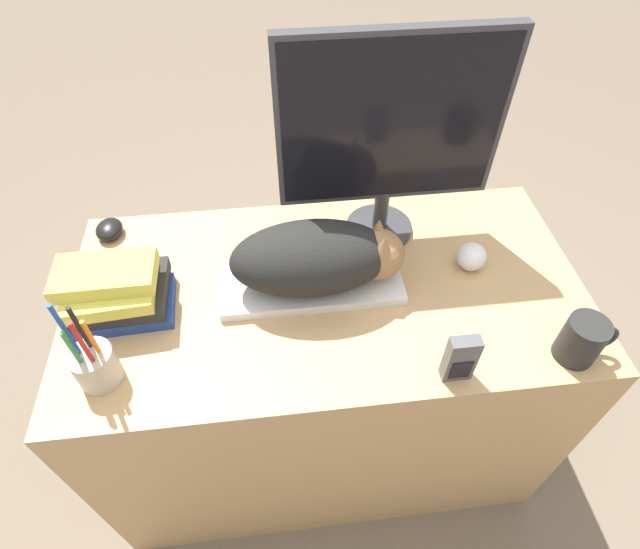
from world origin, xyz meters
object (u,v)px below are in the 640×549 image
(pen_cup, at_px, (95,364))
(baseball, at_px, (472,257))
(phone, at_px, (460,359))
(book_stack, at_px, (116,291))
(computer_mouse, at_px, (109,229))
(coffee_mug, at_px, (583,340))
(cat, at_px, (321,257))
(monitor, at_px, (391,130))
(keyboard, at_px, (312,285))

(pen_cup, relative_size, baseball, 3.36)
(pen_cup, height_order, phone, pen_cup)
(phone, distance_m, book_stack, 0.73)
(computer_mouse, xyz_separation_m, book_stack, (0.07, -0.25, 0.04))
(phone, relative_size, book_stack, 0.52)
(phone, xyz_separation_m, book_stack, (-0.69, 0.25, 0.00))
(coffee_mug, height_order, book_stack, book_stack)
(cat, relative_size, monitor, 0.76)
(monitor, xyz_separation_m, coffee_mug, (0.33, -0.42, -0.24))
(baseball, height_order, phone, phone)
(pen_cup, relative_size, phone, 1.93)
(phone, height_order, book_stack, book_stack)
(computer_mouse, xyz_separation_m, pen_cup, (0.05, -0.43, 0.03))
(baseball, bearing_deg, computer_mouse, 166.17)
(coffee_mug, bearing_deg, book_stack, 166.18)
(computer_mouse, relative_size, coffee_mug, 0.68)
(monitor, bearing_deg, cat, -134.62)
(keyboard, distance_m, phone, 0.37)
(baseball, bearing_deg, pen_cup, -165.61)
(cat, distance_m, pen_cup, 0.50)
(coffee_mug, distance_m, baseball, 0.30)
(computer_mouse, distance_m, baseball, 0.90)
(book_stack, bearing_deg, phone, -20.11)
(baseball, height_order, book_stack, book_stack)
(monitor, distance_m, baseball, 0.36)
(computer_mouse, height_order, baseball, baseball)
(computer_mouse, relative_size, pen_cup, 0.35)
(cat, distance_m, baseball, 0.37)
(pen_cup, distance_m, book_stack, 0.18)
(keyboard, xyz_separation_m, coffee_mug, (0.52, -0.25, 0.04))
(cat, xyz_separation_m, phone, (0.24, -0.26, -0.04))
(monitor, relative_size, book_stack, 2.24)
(keyboard, xyz_separation_m, phone, (0.26, -0.26, 0.05))
(computer_mouse, height_order, pen_cup, pen_cup)
(phone, bearing_deg, monitor, 98.84)
(coffee_mug, height_order, pen_cup, pen_cup)
(cat, bearing_deg, monitor, 45.38)
(cat, bearing_deg, baseball, 3.67)
(keyboard, distance_m, cat, 0.09)
(keyboard, relative_size, baseball, 6.12)
(cat, bearing_deg, book_stack, -178.43)
(keyboard, distance_m, coffee_mug, 0.58)
(coffee_mug, relative_size, book_stack, 0.52)
(baseball, xyz_separation_m, book_stack, (-0.81, -0.04, 0.03))
(keyboard, bearing_deg, cat, 0.00)
(pen_cup, bearing_deg, monitor, 29.79)
(computer_mouse, height_order, coffee_mug, coffee_mug)
(cat, height_order, monitor, monitor)
(pen_cup, bearing_deg, baseball, 14.39)
(computer_mouse, bearing_deg, cat, -24.97)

